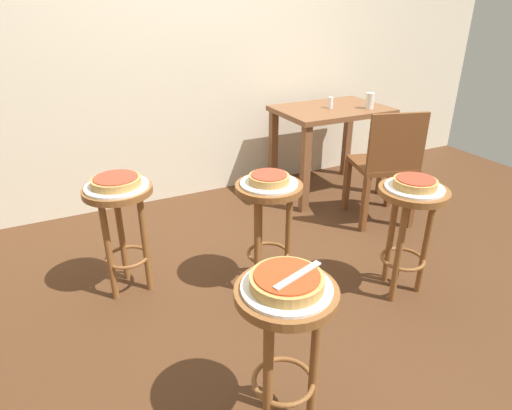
{
  "coord_description": "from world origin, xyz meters",
  "views": [
    {
      "loc": [
        -1.1,
        -1.75,
        1.53
      ],
      "look_at": [
        -0.2,
        0.06,
        0.57
      ],
      "focal_mm": 30.89,
      "sensor_mm": 36.0,
      "label": 1
    }
  ],
  "objects_px": {
    "serving_plate_foreground": "(287,288)",
    "serving_plate_leftside": "(269,183)",
    "stool_rear": "(121,216)",
    "serving_plate_rear": "(117,186)",
    "dining_table": "(330,124)",
    "stool_middle": "(409,218)",
    "serving_plate_middle": "(414,188)",
    "wooden_chair": "(386,163)",
    "stool_foreground": "(285,328)",
    "cup_near_edge": "(370,101)",
    "condiment_shaker": "(330,103)",
    "pizza_leftside": "(269,178)",
    "pizza_server_knife": "(298,275)",
    "pizza_middle": "(415,183)",
    "pizza_rear": "(116,181)",
    "stool_leftside": "(269,213)",
    "pizza_foreground": "(287,281)"
  },
  "relations": [
    {
      "from": "stool_rear",
      "to": "wooden_chair",
      "type": "distance_m",
      "value": 1.85
    },
    {
      "from": "stool_leftside",
      "to": "pizza_leftside",
      "type": "bearing_deg",
      "value": 0.0
    },
    {
      "from": "serving_plate_foreground",
      "to": "pizza_rear",
      "type": "xyz_separation_m",
      "value": [
        -0.35,
        1.16,
        0.03
      ]
    },
    {
      "from": "dining_table",
      "to": "serving_plate_foreground",
      "type": "bearing_deg",
      "value": -128.7
    },
    {
      "from": "dining_table",
      "to": "cup_near_edge",
      "type": "xyz_separation_m",
      "value": [
        0.24,
        -0.17,
        0.2
      ]
    },
    {
      "from": "pizza_server_knife",
      "to": "condiment_shaker",
      "type": "bearing_deg",
      "value": 34.29
    },
    {
      "from": "dining_table",
      "to": "condiment_shaker",
      "type": "xyz_separation_m",
      "value": [
        -0.03,
        -0.02,
        0.18
      ]
    },
    {
      "from": "pizza_leftside",
      "to": "stool_rear",
      "type": "height_order",
      "value": "pizza_leftside"
    },
    {
      "from": "cup_near_edge",
      "to": "stool_rear",
      "type": "bearing_deg",
      "value": -165.88
    },
    {
      "from": "serving_plate_middle",
      "to": "stool_rear",
      "type": "height_order",
      "value": "serving_plate_middle"
    },
    {
      "from": "stool_leftside",
      "to": "serving_plate_leftside",
      "type": "distance_m",
      "value": 0.18
    },
    {
      "from": "pizza_middle",
      "to": "pizza_rear",
      "type": "bearing_deg",
      "value": 152.84
    },
    {
      "from": "stool_middle",
      "to": "stool_rear",
      "type": "height_order",
      "value": "same"
    },
    {
      "from": "stool_foreground",
      "to": "dining_table",
      "type": "bearing_deg",
      "value": 51.3
    },
    {
      "from": "stool_middle",
      "to": "serving_plate_middle",
      "type": "height_order",
      "value": "serving_plate_middle"
    },
    {
      "from": "stool_foreground",
      "to": "serving_plate_leftside",
      "type": "distance_m",
      "value": 0.94
    },
    {
      "from": "stool_foreground",
      "to": "wooden_chair",
      "type": "bearing_deg",
      "value": 38.11
    },
    {
      "from": "pizza_middle",
      "to": "cup_near_edge",
      "type": "relative_size",
      "value": 1.78
    },
    {
      "from": "serving_plate_rear",
      "to": "condiment_shaker",
      "type": "xyz_separation_m",
      "value": [
        1.8,
        0.67,
        0.13
      ]
    },
    {
      "from": "stool_middle",
      "to": "wooden_chair",
      "type": "relative_size",
      "value": 0.75
    },
    {
      "from": "serving_plate_foreground",
      "to": "stool_leftside",
      "type": "xyz_separation_m",
      "value": [
        0.38,
        0.84,
        -0.18
      ]
    },
    {
      "from": "wooden_chair",
      "to": "pizza_server_knife",
      "type": "xyz_separation_m",
      "value": [
        -1.47,
        -1.2,
        0.23
      ]
    },
    {
      "from": "serving_plate_foreground",
      "to": "serving_plate_middle",
      "type": "bearing_deg",
      "value": 23.98
    },
    {
      "from": "pizza_middle",
      "to": "dining_table",
      "type": "relative_size",
      "value": 0.25
    },
    {
      "from": "stool_rear",
      "to": "pizza_middle",
      "type": "bearing_deg",
      "value": -27.16
    },
    {
      "from": "stool_middle",
      "to": "pizza_server_knife",
      "type": "distance_m",
      "value": 1.12
    },
    {
      "from": "pizza_rear",
      "to": "wooden_chair",
      "type": "bearing_deg",
      "value": 0.55
    },
    {
      "from": "stool_middle",
      "to": "serving_plate_rear",
      "type": "relative_size",
      "value": 1.92
    },
    {
      "from": "pizza_foreground",
      "to": "pizza_leftside",
      "type": "height_order",
      "value": "same"
    },
    {
      "from": "serving_plate_middle",
      "to": "dining_table",
      "type": "height_order",
      "value": "dining_table"
    },
    {
      "from": "condiment_shaker",
      "to": "wooden_chair",
      "type": "height_order",
      "value": "wooden_chair"
    },
    {
      "from": "stool_middle",
      "to": "dining_table",
      "type": "bearing_deg",
      "value": 71.85
    },
    {
      "from": "stool_leftside",
      "to": "pizza_leftside",
      "type": "distance_m",
      "value": 0.2
    },
    {
      "from": "cup_near_edge",
      "to": "pizza_server_knife",
      "type": "xyz_separation_m",
      "value": [
        -1.69,
        -1.7,
        -0.09
      ]
    },
    {
      "from": "serving_plate_leftside",
      "to": "cup_near_edge",
      "type": "height_order",
      "value": "cup_near_edge"
    },
    {
      "from": "serving_plate_rear",
      "to": "pizza_foreground",
      "type": "bearing_deg",
      "value": -73.21
    },
    {
      "from": "stool_foreground",
      "to": "serving_plate_foreground",
      "type": "bearing_deg",
      "value": -116.57
    },
    {
      "from": "condiment_shaker",
      "to": "wooden_chair",
      "type": "relative_size",
      "value": 0.1
    },
    {
      "from": "serving_plate_rear",
      "to": "serving_plate_middle",
      "type": "bearing_deg",
      "value": -27.16
    },
    {
      "from": "serving_plate_middle",
      "to": "condiment_shaker",
      "type": "distance_m",
      "value": 1.45
    },
    {
      "from": "wooden_chair",
      "to": "dining_table",
      "type": "bearing_deg",
      "value": 91.87
    },
    {
      "from": "pizza_foreground",
      "to": "stool_leftside",
      "type": "distance_m",
      "value": 0.95
    },
    {
      "from": "serving_plate_rear",
      "to": "condiment_shaker",
      "type": "bearing_deg",
      "value": 20.4
    },
    {
      "from": "dining_table",
      "to": "serving_plate_rear",
      "type": "bearing_deg",
      "value": -159.43
    },
    {
      "from": "stool_rear",
      "to": "pizza_server_knife",
      "type": "distance_m",
      "value": 1.26
    },
    {
      "from": "serving_plate_foreground",
      "to": "serving_plate_leftside",
      "type": "distance_m",
      "value": 0.92
    },
    {
      "from": "serving_plate_rear",
      "to": "condiment_shaker",
      "type": "height_order",
      "value": "condiment_shaker"
    },
    {
      "from": "serving_plate_foreground",
      "to": "stool_rear",
      "type": "height_order",
      "value": "serving_plate_foreground"
    },
    {
      "from": "serving_plate_foreground",
      "to": "dining_table",
      "type": "bearing_deg",
      "value": 51.3
    },
    {
      "from": "stool_rear",
      "to": "serving_plate_rear",
      "type": "height_order",
      "value": "serving_plate_rear"
    }
  ]
}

